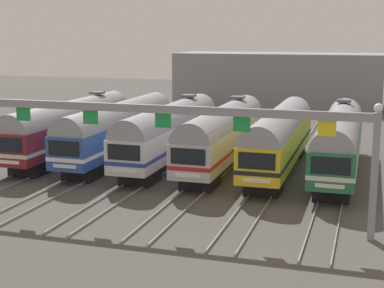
{
  "coord_description": "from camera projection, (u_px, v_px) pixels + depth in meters",
  "views": [
    {
      "loc": [
        12.92,
        -42.97,
        10.35
      ],
      "look_at": [
        0.39,
        -2.32,
        2.17
      ],
      "focal_mm": 54.4,
      "sensor_mm": 36.0,
      "label": 1
    }
  ],
  "objects": [
    {
      "name": "ground_plane",
      "position": [
        196.0,
        165.0,
        46.02
      ],
      "size": [
        160.0,
        160.0,
        0.0
      ],
      "primitive_type": "plane",
      "color": "#4C4944"
    },
    {
      "name": "track_bed",
      "position": [
        242.0,
        130.0,
        61.96
      ],
      "size": [
        23.36,
        70.0,
        0.15
      ],
      "color": "gray",
      "rests_on": "ground"
    },
    {
      "name": "commuter_train_maroon",
      "position": [
        71.0,
        125.0,
        48.67
      ],
      "size": [
        2.88,
        18.06,
        5.05
      ],
      "color": "maroon",
      "rests_on": "ground"
    },
    {
      "name": "commuter_train_blue",
      "position": [
        119.0,
        128.0,
        47.4
      ],
      "size": [
        2.88,
        18.06,
        4.77
      ],
      "color": "#284C9E",
      "rests_on": "ground"
    },
    {
      "name": "commuter_train_silver",
      "position": [
        170.0,
        131.0,
        46.14
      ],
      "size": [
        2.88,
        18.06,
        5.05
      ],
      "color": "silver",
      "rests_on": "ground"
    },
    {
      "name": "commuter_train_stainless",
      "position": [
        223.0,
        133.0,
        44.88
      ],
      "size": [
        2.88,
        18.06,
        5.05
      ],
      "color": "#B2B5BA",
      "rests_on": "ground"
    },
    {
      "name": "commuter_train_yellow",
      "position": [
        279.0,
        136.0,
        43.61
      ],
      "size": [
        2.88,
        18.06,
        4.77
      ],
      "color": "gold",
      "rests_on": "ground"
    },
    {
      "name": "commuter_train_green",
      "position": [
        339.0,
        139.0,
        42.35
      ],
      "size": [
        2.88,
        18.06,
        5.05
      ],
      "color": "#236B42",
      "rests_on": "ground"
    },
    {
      "name": "catenary_gantry",
      "position": [
        126.0,
        123.0,
        32.33
      ],
      "size": [
        27.09,
        0.44,
        6.97
      ],
      "color": "gray",
      "rests_on": "ground"
    },
    {
      "name": "maintenance_building",
      "position": [
        278.0,
        80.0,
        82.54
      ],
      "size": [
        28.43,
        10.0,
        7.5
      ],
      "primitive_type": "cube",
      "color": "gray",
      "rests_on": "ground"
    }
  ]
}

